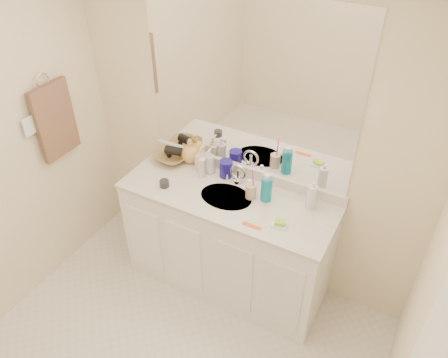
% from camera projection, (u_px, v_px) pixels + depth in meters
% --- Properties ---
extents(ceiling, '(2.60, 2.60, 0.02)m').
position_uv_depth(ceiling, '(76.00, 0.00, 1.37)').
color(ceiling, white).
rests_on(ceiling, wall_back).
extents(wall_back, '(2.60, 0.02, 2.40)m').
position_uv_depth(wall_back, '(246.00, 137.00, 3.00)').
color(wall_back, '#FCEBC5').
rests_on(wall_back, floor).
extents(vanity_cabinet, '(1.50, 0.55, 0.85)m').
position_uv_depth(vanity_cabinet, '(227.00, 242.00, 3.28)').
color(vanity_cabinet, white).
rests_on(vanity_cabinet, floor).
extents(countertop, '(1.52, 0.57, 0.03)m').
position_uv_depth(countertop, '(227.00, 197.00, 3.01)').
color(countertop, silver).
rests_on(countertop, vanity_cabinet).
extents(backsplash, '(1.52, 0.03, 0.08)m').
position_uv_depth(backsplash, '(244.00, 171.00, 3.16)').
color(backsplash, silver).
rests_on(backsplash, countertop).
extents(sink_basin, '(0.37, 0.37, 0.02)m').
position_uv_depth(sink_basin, '(226.00, 198.00, 3.00)').
color(sink_basin, beige).
rests_on(sink_basin, countertop).
extents(faucet, '(0.02, 0.02, 0.11)m').
position_uv_depth(faucet, '(238.00, 176.00, 3.08)').
color(faucet, silver).
rests_on(faucet, countertop).
extents(mirror, '(1.48, 0.01, 1.20)m').
position_uv_depth(mirror, '(248.00, 89.00, 2.78)').
color(mirror, white).
rests_on(mirror, wall_back).
extents(blue_mug, '(0.10, 0.10, 0.13)m').
position_uv_depth(blue_mug, '(226.00, 169.00, 3.14)').
color(blue_mug, navy).
rests_on(blue_mug, countertop).
extents(tan_cup, '(0.08, 0.08, 0.10)m').
position_uv_depth(tan_cup, '(251.00, 191.00, 2.95)').
color(tan_cup, tan).
rests_on(tan_cup, countertop).
extents(toothbrush, '(0.01, 0.04, 0.18)m').
position_uv_depth(toothbrush, '(253.00, 180.00, 2.89)').
color(toothbrush, '#F23F9F').
rests_on(toothbrush, tan_cup).
extents(mouthwash_bottle, '(0.10, 0.10, 0.18)m').
position_uv_depth(mouthwash_bottle, '(266.00, 189.00, 2.91)').
color(mouthwash_bottle, '#0D84A3').
rests_on(mouthwash_bottle, countertop).
extents(clear_pump_bottle, '(0.09, 0.09, 0.17)m').
position_uv_depth(clear_pump_bottle, '(311.00, 197.00, 2.85)').
color(clear_pump_bottle, white).
rests_on(clear_pump_bottle, countertop).
extents(soap_dish, '(0.10, 0.09, 0.01)m').
position_uv_depth(soap_dish, '(280.00, 225.00, 2.76)').
color(soap_dish, white).
rests_on(soap_dish, countertop).
extents(green_soap, '(0.08, 0.07, 0.03)m').
position_uv_depth(green_soap, '(280.00, 222.00, 2.75)').
color(green_soap, '#9CE036').
rests_on(green_soap, soap_dish).
extents(orange_comb, '(0.13, 0.03, 0.01)m').
position_uv_depth(orange_comb, '(252.00, 226.00, 2.75)').
color(orange_comb, '#FF551A').
rests_on(orange_comb, countertop).
extents(dark_jar, '(0.07, 0.07, 0.05)m').
position_uv_depth(dark_jar, '(164.00, 184.00, 3.07)').
color(dark_jar, '#252429').
rests_on(dark_jar, countertop).
extents(extra_white_bottle, '(0.05, 0.05, 0.15)m').
position_uv_depth(extra_white_bottle, '(202.00, 168.00, 3.13)').
color(extra_white_bottle, silver).
rests_on(extra_white_bottle, countertop).
extents(soap_bottle_white, '(0.08, 0.08, 0.20)m').
position_uv_depth(soap_bottle_white, '(210.00, 161.00, 3.16)').
color(soap_bottle_white, silver).
rests_on(soap_bottle_white, countertop).
extents(soap_bottle_cream, '(0.09, 0.10, 0.19)m').
position_uv_depth(soap_bottle_cream, '(203.00, 158.00, 3.19)').
color(soap_bottle_cream, beige).
rests_on(soap_bottle_cream, countertop).
extents(soap_bottle_yellow, '(0.17, 0.17, 0.19)m').
position_uv_depth(soap_bottle_yellow, '(190.00, 150.00, 3.27)').
color(soap_bottle_yellow, '#D9A554').
rests_on(soap_bottle_yellow, countertop).
extents(wicker_basket, '(0.31, 0.31, 0.07)m').
position_uv_depth(wicker_basket, '(172.00, 156.00, 3.32)').
color(wicker_basket, olive).
rests_on(wicker_basket, countertop).
extents(hair_dryer, '(0.14, 0.09, 0.07)m').
position_uv_depth(hair_dryer, '(174.00, 151.00, 3.28)').
color(hair_dryer, black).
rests_on(hair_dryer, wicker_basket).
extents(towel_ring, '(0.01, 0.11, 0.11)m').
position_uv_depth(towel_ring, '(43.00, 80.00, 2.91)').
color(towel_ring, silver).
rests_on(towel_ring, wall_left).
extents(hand_towel, '(0.04, 0.32, 0.55)m').
position_uv_depth(hand_towel, '(55.00, 121.00, 3.08)').
color(hand_towel, '#51382B').
rests_on(hand_towel, towel_ring).
extents(switch_plate, '(0.01, 0.08, 0.13)m').
position_uv_depth(switch_plate, '(29.00, 126.00, 2.92)').
color(switch_plate, white).
rests_on(switch_plate, wall_left).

